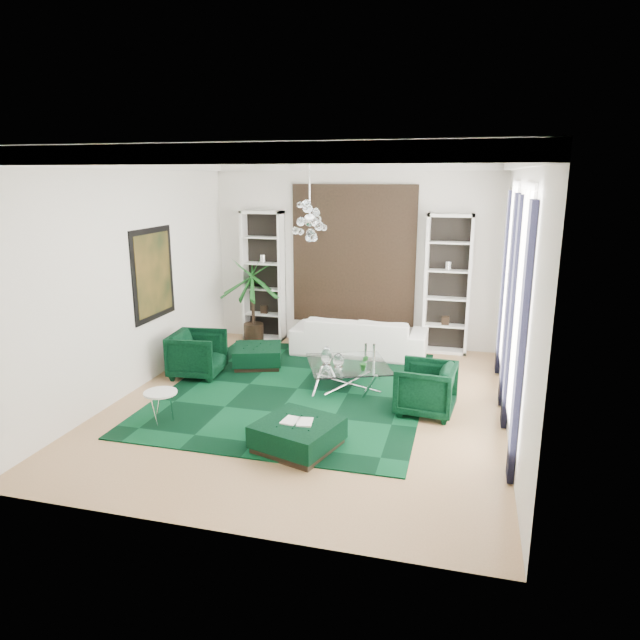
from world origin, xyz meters
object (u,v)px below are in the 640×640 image
(ottoman_front, at_px, (298,435))
(sofa, at_px, (360,336))
(armchair_left, at_px, (198,354))
(palm, at_px, (252,288))
(armchair_right, at_px, (425,389))
(coffee_table, at_px, (348,376))
(ottoman_side, at_px, (258,356))
(side_table, at_px, (161,408))

(ottoman_front, bearing_deg, sofa, 89.89)
(sofa, distance_m, armchair_left, 3.26)
(sofa, bearing_deg, armchair_left, 37.74)
(armchair_left, bearing_deg, palm, -9.43)
(armchair_right, xyz_separation_m, coffee_table, (-1.35, 0.72, -0.17))
(armchair_left, xyz_separation_m, coffee_table, (2.74, 0.07, -0.19))
(armchair_right, xyz_separation_m, palm, (-3.94, 3.01, 0.78))
(sofa, relative_size, palm, 1.14)
(ottoman_side, bearing_deg, ottoman_front, -60.61)
(armchair_right, distance_m, ottoman_side, 3.55)
(armchair_right, xyz_separation_m, ottoman_side, (-3.24, 1.42, -0.20))
(ottoman_front, xyz_separation_m, side_table, (-2.17, 0.30, 0.04))
(ottoman_side, xyz_separation_m, side_table, (-0.45, -2.74, 0.04))
(coffee_table, relative_size, palm, 0.55)
(ottoman_front, bearing_deg, side_table, 172.02)
(palm, bearing_deg, armchair_right, -37.44)
(armchair_right, height_order, ottoman_side, armchair_right)
(sofa, height_order, ottoman_front, sofa)
(armchair_right, distance_m, palm, 5.02)
(sofa, bearing_deg, ottoman_front, 89.83)
(armchair_right, height_order, palm, palm)
(coffee_table, bearing_deg, side_table, -139.03)
(armchair_left, height_order, armchair_right, armchair_left)
(sofa, distance_m, side_table, 4.53)
(armchair_right, relative_size, palm, 0.37)
(armchair_right, bearing_deg, coffee_table, -112.51)
(coffee_table, bearing_deg, ottoman_side, 159.61)
(ottoman_front, bearing_deg, armchair_left, 138.40)
(coffee_table, xyz_separation_m, side_table, (-2.35, -2.04, 0.01))
(armchair_left, height_order, coffee_table, armchair_left)
(side_table, relative_size, palm, 0.21)
(coffee_table, bearing_deg, armchair_right, -28.02)
(sofa, relative_size, ottoman_front, 2.75)
(armchair_right, relative_size, side_table, 1.79)
(side_table, bearing_deg, coffee_table, 40.97)
(sofa, distance_m, armchair_right, 3.05)
(side_table, bearing_deg, palm, 93.15)
(sofa, bearing_deg, palm, -8.71)
(coffee_table, distance_m, side_table, 3.11)
(ottoman_front, height_order, side_table, side_table)
(armchair_left, bearing_deg, ottoman_side, -53.30)
(armchair_right, distance_m, coffee_table, 1.54)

